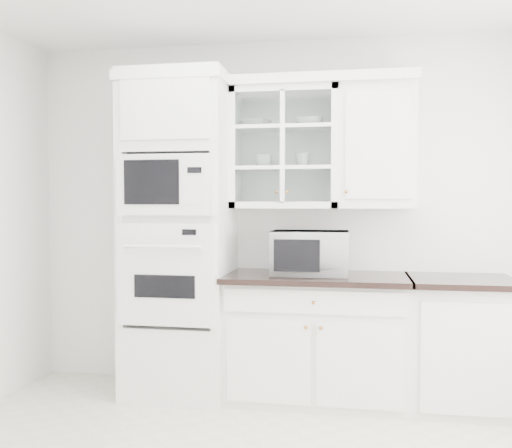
# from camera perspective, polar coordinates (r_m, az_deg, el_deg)

# --- Properties ---
(room_shell) EXTENTS (4.00, 3.50, 2.70)m
(room_shell) POSITION_cam_1_polar(r_m,az_deg,el_deg) (3.19, -0.16, 8.20)
(room_shell) COLOR white
(room_shell) RESTS_ON ground
(oven_column) EXTENTS (0.76, 0.68, 2.40)m
(oven_column) POSITION_cam_1_polar(r_m,az_deg,el_deg) (4.32, -7.67, -1.09)
(oven_column) COLOR white
(oven_column) RESTS_ON ground
(base_cabinet_run) EXTENTS (1.32, 0.67, 0.92)m
(base_cabinet_run) POSITION_cam_1_polar(r_m,az_deg,el_deg) (4.26, 6.08, -11.15)
(base_cabinet_run) COLOR white
(base_cabinet_run) RESTS_ON ground
(extra_base_cabinet) EXTENTS (0.72, 0.67, 0.92)m
(extra_base_cabinet) POSITION_cam_1_polar(r_m,az_deg,el_deg) (4.32, 19.70, -11.10)
(extra_base_cabinet) COLOR white
(extra_base_cabinet) RESTS_ON ground
(upper_cabinet_glass) EXTENTS (0.80, 0.33, 0.90)m
(upper_cabinet_glass) POSITION_cam_1_polar(r_m,az_deg,el_deg) (4.33, 2.95, 7.55)
(upper_cabinet_glass) COLOR white
(upper_cabinet_glass) RESTS_ON room_shell
(upper_cabinet_solid) EXTENTS (0.55, 0.33, 0.90)m
(upper_cabinet_solid) POSITION_cam_1_polar(r_m,az_deg,el_deg) (4.30, 11.99, 7.54)
(upper_cabinet_solid) COLOR white
(upper_cabinet_solid) RESTS_ON room_shell
(crown_molding) EXTENTS (2.14, 0.38, 0.07)m
(crown_molding) POSITION_cam_1_polar(r_m,az_deg,el_deg) (4.39, 1.52, 13.88)
(crown_molding) COLOR white
(crown_molding) RESTS_ON room_shell
(countertop_microwave) EXTENTS (0.55, 0.46, 0.32)m
(countertop_microwave) POSITION_cam_1_polar(r_m,az_deg,el_deg) (4.15, 5.45, -2.88)
(countertop_microwave) COLOR white
(countertop_microwave) RESTS_ON base_cabinet_run
(bowl_a) EXTENTS (0.27, 0.27, 0.06)m
(bowl_a) POSITION_cam_1_polar(r_m,az_deg,el_deg) (4.38, -0.00, 9.96)
(bowl_a) COLOR white
(bowl_a) RESTS_ON upper_cabinet_glass
(bowl_b) EXTENTS (0.23, 0.23, 0.07)m
(bowl_b) POSITION_cam_1_polar(r_m,az_deg,el_deg) (4.35, 5.34, 10.08)
(bowl_b) COLOR white
(bowl_b) RESTS_ON upper_cabinet_glass
(cup_a) EXTENTS (0.15, 0.15, 0.10)m
(cup_a) POSITION_cam_1_polar(r_m,az_deg,el_deg) (4.36, 0.78, 6.30)
(cup_a) COLOR white
(cup_a) RESTS_ON upper_cabinet_glass
(cup_b) EXTENTS (0.13, 0.13, 0.10)m
(cup_b) POSITION_cam_1_polar(r_m,az_deg,el_deg) (4.30, 4.67, 6.40)
(cup_b) COLOR white
(cup_b) RESTS_ON upper_cabinet_glass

